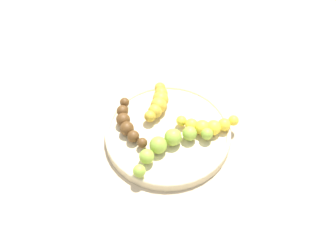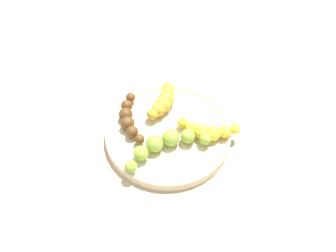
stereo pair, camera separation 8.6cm
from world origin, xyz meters
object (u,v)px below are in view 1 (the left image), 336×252
object	(u,v)px
fruit_bowl	(168,133)
banana_overripe	(127,123)
banana_yellow	(208,125)
banana_green	(168,144)
banana_spotted	(158,102)

from	to	relation	value
fruit_bowl	banana_overripe	xyz separation A→B (m)	(-0.09, 0.01, 0.02)
banana_yellow	banana_overripe	world-z (taller)	banana_yellow
fruit_bowl	banana_green	distance (m)	0.05
banana_yellow	banana_overripe	bearing A→B (deg)	-92.07
banana_overripe	banana_yellow	bearing A→B (deg)	156.86
fruit_bowl	banana_green	bearing A→B (deg)	-88.68
banana_green	banana_yellow	world-z (taller)	banana_green
banana_yellow	banana_overripe	distance (m)	0.17
banana_yellow	banana_spotted	size ratio (longest dim) A/B	1.22
fruit_bowl	banana_yellow	size ratio (longest dim) A/B	2.02
fruit_bowl	banana_overripe	bearing A→B (deg)	174.65
banana_spotted	fruit_bowl	bearing A→B (deg)	-58.55
banana_spotted	banana_green	bearing A→B (deg)	-65.45
fruit_bowl	banana_spotted	bearing A→B (deg)	108.72
fruit_bowl	banana_spotted	distance (m)	0.07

